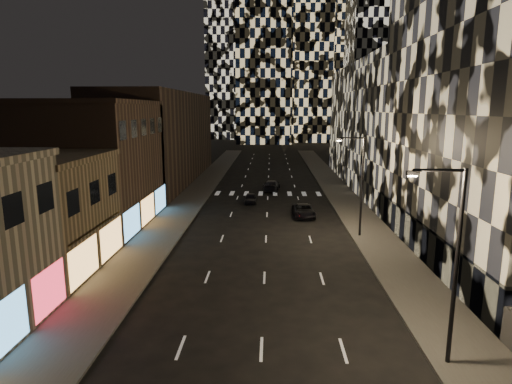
# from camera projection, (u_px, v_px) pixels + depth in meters

# --- Properties ---
(sidewalk_left) EXTENTS (4.00, 120.00, 0.15)m
(sidewalk_left) POSITION_uv_depth(u_px,v_px,m) (196.00, 192.00, 59.57)
(sidewalk_left) COLOR #47443F
(sidewalk_left) RESTS_ON ground
(sidewalk_right) EXTENTS (4.00, 120.00, 0.15)m
(sidewalk_right) POSITION_uv_depth(u_px,v_px,m) (340.00, 193.00, 58.87)
(sidewalk_right) COLOR #47443F
(sidewalk_right) RESTS_ON ground
(curb_left) EXTENTS (0.20, 120.00, 0.15)m
(curb_left) POSITION_uv_depth(u_px,v_px,m) (211.00, 193.00, 59.50)
(curb_left) COLOR #4C4C47
(curb_left) RESTS_ON ground
(curb_right) EXTENTS (0.20, 120.00, 0.15)m
(curb_right) POSITION_uv_depth(u_px,v_px,m) (325.00, 193.00, 58.95)
(curb_right) COLOR #4C4C47
(curb_right) RESTS_ON ground
(retail_tan) EXTENTS (10.00, 10.00, 8.00)m
(retail_tan) POSITION_uv_depth(u_px,v_px,m) (28.00, 216.00, 30.62)
(retail_tan) COLOR #836F4F
(retail_tan) RESTS_ON ground
(retail_brown) EXTENTS (10.00, 15.00, 12.00)m
(retail_brown) POSITION_uv_depth(u_px,v_px,m) (96.00, 166.00, 42.49)
(retail_brown) COLOR #4E392C
(retail_brown) RESTS_ON ground
(retail_filler_left) EXTENTS (10.00, 40.00, 14.00)m
(retail_filler_left) POSITION_uv_depth(u_px,v_px,m) (162.00, 138.00, 68.28)
(retail_filler_left) COLOR #4E392C
(retail_filler_left) RESTS_ON ground
(midrise_base) EXTENTS (0.60, 25.00, 3.00)m
(midrise_base) POSITION_uv_depth(u_px,v_px,m) (422.00, 240.00, 33.51)
(midrise_base) COLOR #383838
(midrise_base) RESTS_ON ground
(midrise_filler_right) EXTENTS (16.00, 40.00, 18.00)m
(midrise_filler_right) POSITION_uv_depth(u_px,v_px,m) (403.00, 126.00, 63.67)
(midrise_filler_right) COLOR #232326
(midrise_filler_right) RESTS_ON ground
(streetlight_near) EXTENTS (2.55, 0.25, 9.00)m
(streetlight_near) POSITION_uv_depth(u_px,v_px,m) (452.00, 254.00, 18.69)
(streetlight_near) COLOR black
(streetlight_near) RESTS_ON sidewalk_right
(streetlight_far) EXTENTS (2.55, 0.25, 9.00)m
(streetlight_far) POSITION_uv_depth(u_px,v_px,m) (359.00, 179.00, 38.30)
(streetlight_far) COLOR black
(streetlight_far) RESTS_ON sidewalk_right
(car_dark_midlane) EXTENTS (1.47, 3.65, 1.24)m
(car_dark_midlane) POSITION_uv_depth(u_px,v_px,m) (250.00, 198.00, 53.04)
(car_dark_midlane) COLOR black
(car_dark_midlane) RESTS_ON ground
(car_dark_oncoming) EXTENTS (2.67, 5.33, 1.49)m
(car_dark_oncoming) POSITION_uv_depth(u_px,v_px,m) (272.00, 185.00, 61.26)
(car_dark_oncoming) COLOR black
(car_dark_oncoming) RESTS_ON ground
(car_dark_rightlane) EXTENTS (2.42, 4.90, 1.34)m
(car_dark_rightlane) POSITION_uv_depth(u_px,v_px,m) (304.00, 211.00, 46.46)
(car_dark_rightlane) COLOR black
(car_dark_rightlane) RESTS_ON ground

